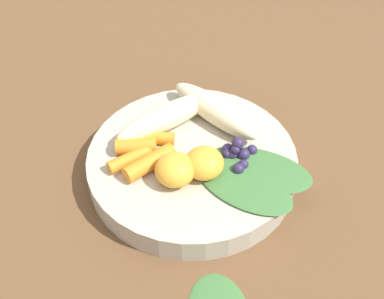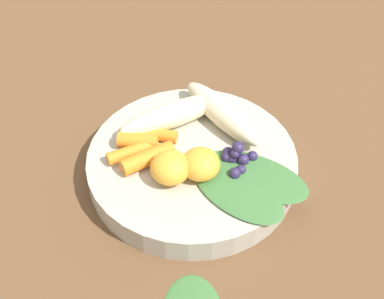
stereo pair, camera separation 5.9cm
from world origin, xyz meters
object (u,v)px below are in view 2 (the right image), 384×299
(bowl, at_px, (192,165))
(banana_peeled_left, at_px, (172,115))
(banana_peeled_right, at_px, (222,113))
(orange_segment_near, at_px, (201,164))

(bowl, distance_m, banana_peeled_left, 0.07)
(banana_peeled_left, xyz_separation_m, banana_peeled_right, (0.06, 0.02, 0.00))
(banana_peeled_right, distance_m, orange_segment_near, 0.09)
(banana_peeled_left, distance_m, orange_segment_near, 0.09)
(banana_peeled_left, height_order, banana_peeled_right, same)
(banana_peeled_right, height_order, orange_segment_near, orange_segment_near)
(orange_segment_near, bearing_deg, banana_peeled_left, 125.63)
(orange_segment_near, bearing_deg, bowl, 121.15)
(bowl, xyz_separation_m, orange_segment_near, (0.02, -0.03, 0.03))
(bowl, bearing_deg, orange_segment_near, -58.85)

